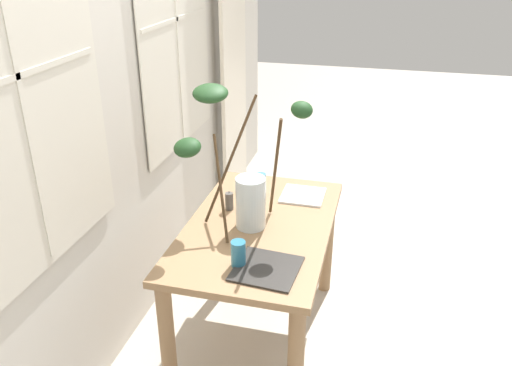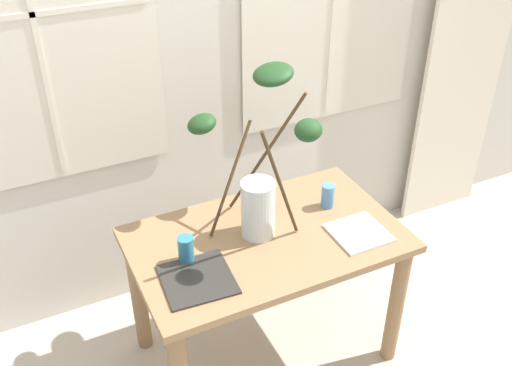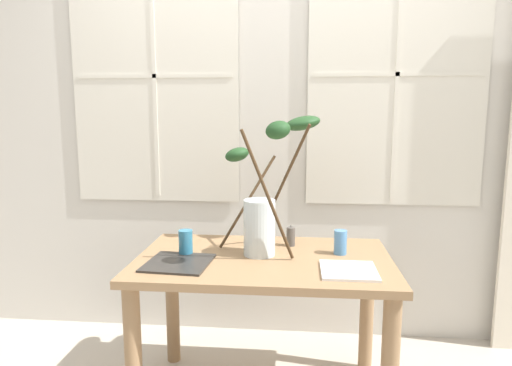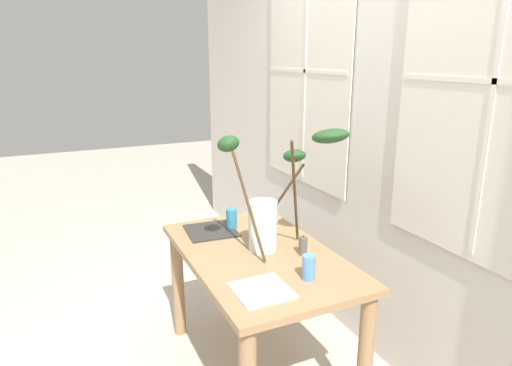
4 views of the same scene
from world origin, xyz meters
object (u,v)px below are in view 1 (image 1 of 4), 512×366
Objects in this scene: vase_with_branches at (240,172)px; plate_square_right at (303,195)px; drinking_glass_blue_right at (260,183)px; pillar_candle at (229,201)px; dining_table at (259,247)px; plate_square_left at (267,269)px; drinking_glass_blue_left at (238,254)px.

vase_with_branches is 2.90× the size of plate_square_right.
drinking_glass_blue_right reaches higher than pillar_candle.
pillar_candle is (0.12, 0.20, 0.18)m from dining_table.
pillar_candle is at bearing 33.09° from plate_square_left.
vase_with_branches is at bearing 30.68° from plate_square_left.
plate_square_left is (-0.38, -0.13, 0.14)m from dining_table.
vase_with_branches is 0.53m from plate_square_right.
vase_with_branches is 0.28m from pillar_candle.
pillar_candle is (0.50, 0.33, 0.04)m from plate_square_left.
drinking_glass_blue_left is at bearing 89.01° from plate_square_left.
pillar_candle is at bearing 21.26° from drinking_glass_blue_left.
plate_square_right is (0.75, -0.03, 0.00)m from plate_square_left.
dining_table is 1.74× the size of vase_with_branches.
drinking_glass_blue_left reaches higher than plate_square_right.
drinking_glass_blue_left reaches higher than plate_square_left.
dining_table is at bearing 19.07° from plate_square_left.
drinking_glass_blue_right is at bearing -25.26° from pillar_candle.
vase_with_branches is 6.34× the size of pillar_candle.
vase_with_branches is 2.46× the size of plate_square_left.
vase_with_branches reaches higher than plate_square_right.
drinking_glass_blue_right is (0.74, 0.08, -0.00)m from drinking_glass_blue_left.
vase_with_branches is at bearing 14.04° from drinking_glass_blue_left.
dining_table is at bearing -0.32° from drinking_glass_blue_left.
drinking_glass_blue_left is (-0.38, -0.10, -0.22)m from vase_with_branches.
plate_square_right is at bearing -2.45° from plate_square_left.
plate_square_right reaches higher than dining_table.
dining_table is 0.30m from pillar_candle.
dining_table is at bearing -167.14° from drinking_glass_blue_right.
plate_square_left is (-0.00, -0.13, -0.06)m from drinking_glass_blue_left.
dining_table is 0.42m from plate_square_left.
drinking_glass_blue_left is 1.04× the size of drinking_glass_blue_right.
pillar_candle is at bearing 40.15° from vase_with_branches.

